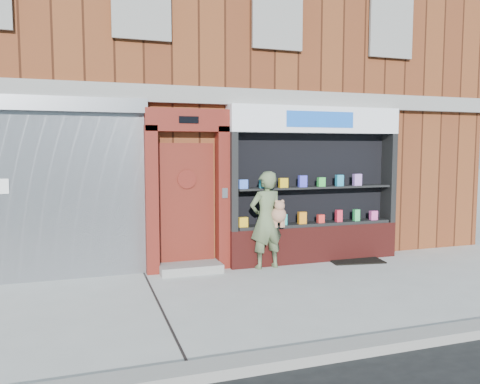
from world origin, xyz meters
name	(u,v)px	position (x,y,z in m)	size (l,w,h in m)	color
ground	(264,296)	(0.00, 0.00, 0.00)	(80.00, 80.00, 0.00)	#9E9E99
curb	(338,351)	(0.00, -2.15, 0.06)	(60.00, 0.30, 0.12)	gray
building	(182,80)	(0.00, 5.99, 4.00)	(12.00, 8.16, 8.00)	#5F2B15
shutter_bay	(53,178)	(-3.00, 1.93, 1.72)	(3.10, 0.30, 3.04)	gray
red_door_bay	(188,190)	(-0.75, 1.86, 1.46)	(1.52, 0.58, 2.90)	#5D1610
pharmacy_bay	(314,191)	(1.75, 1.81, 1.37)	(3.50, 0.41, 3.00)	#591815
woman	(267,220)	(0.65, 1.55, 0.90)	(0.72, 0.52, 1.79)	#556442
doormat	(354,260)	(2.52, 1.55, 0.01)	(1.02, 0.72, 0.03)	black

